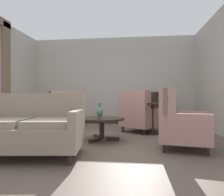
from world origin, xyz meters
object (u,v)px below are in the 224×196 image
object	(u,v)px
coffee_table	(102,122)
settee	(29,129)
armchair_beside_settee	(179,123)
porcelain_vase	(100,111)
sideboard	(156,110)
armchair_foreground_right	(140,115)
side_table	(152,116)
armchair_back_corner	(63,114)

from	to	relation	value
coffee_table	settee	distance (m)	1.54
settee	armchair_beside_settee	xyz separation A→B (m)	(2.31, 0.69, 0.03)
porcelain_vase	sideboard	xyz separation A→B (m)	(1.39, 2.55, -0.12)
coffee_table	armchair_foreground_right	world-z (taller)	armchair_foreground_right
side_table	sideboard	world-z (taller)	sideboard
coffee_table	porcelain_vase	world-z (taller)	porcelain_vase
armchair_back_corner	side_table	bearing A→B (deg)	135.67
sideboard	side_table	bearing A→B (deg)	-98.45
coffee_table	porcelain_vase	bearing A→B (deg)	144.00
sideboard	armchair_back_corner	bearing A→B (deg)	-148.30
armchair_beside_settee	sideboard	distance (m)	3.15
coffee_table	sideboard	distance (m)	2.91
coffee_table	porcelain_vase	xyz separation A→B (m)	(-0.05, 0.04, 0.21)
settee	armchair_beside_settee	size ratio (longest dim) A/B	1.63
porcelain_vase	sideboard	size ratio (longest dim) A/B	0.29
settee	armchair_back_corner	distance (m)	2.30
porcelain_vase	sideboard	world-z (taller)	sideboard
settee	sideboard	xyz separation A→B (m)	(2.22, 3.85, 0.07)
settee	armchair_foreground_right	bearing A→B (deg)	47.73
armchair_back_corner	sideboard	bearing A→B (deg)	171.53
settee	armchair_back_corner	bearing A→B (deg)	90.71
porcelain_vase	armchair_beside_settee	size ratio (longest dim) A/B	0.30
porcelain_vase	armchair_foreground_right	bearing A→B (deg)	52.29
settee	armchair_foreground_right	world-z (taller)	armchair_foreground_right
armchair_back_corner	sideboard	distance (m)	2.98
coffee_table	settee	size ratio (longest dim) A/B	0.55
coffee_table	armchair_back_corner	bearing A→B (deg)	139.74
side_table	armchair_beside_settee	bearing A→B (deg)	-76.24
coffee_table	armchair_foreground_right	xyz separation A→B (m)	(0.78, 1.11, 0.05)
armchair_back_corner	sideboard	xyz separation A→B (m)	(2.54, 1.57, 0.04)
porcelain_vase	side_table	distance (m)	1.40
coffee_table	armchair_foreground_right	distance (m)	1.36
armchair_back_corner	armchair_beside_settee	xyz separation A→B (m)	(2.63, -1.58, 0.00)
settee	side_table	bearing A→B (deg)	39.92
porcelain_vase	armchair_beside_settee	xyz separation A→B (m)	(1.48, -0.60, -0.16)
porcelain_vase	settee	bearing A→B (deg)	-122.73
armchair_beside_settee	armchair_back_corner	bearing A→B (deg)	69.01
coffee_table	armchair_foreground_right	bearing A→B (deg)	55.00
porcelain_vase	armchair_back_corner	distance (m)	1.52
armchair_beside_settee	armchair_foreground_right	distance (m)	1.80
porcelain_vase	armchair_foreground_right	size ratio (longest dim) A/B	0.25
armchair_back_corner	porcelain_vase	bearing A→B (deg)	99.39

